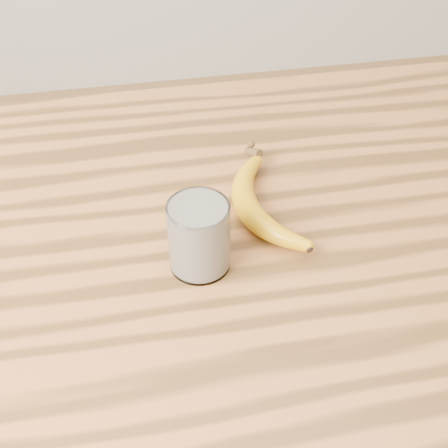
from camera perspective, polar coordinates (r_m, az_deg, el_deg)
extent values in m
cube|color=#975C2C|center=(0.95, 3.00, -0.34)|extent=(1.20, 0.80, 0.04)
cylinder|color=brown|center=(1.65, 18.37, -1.49)|extent=(0.06, 0.06, 0.86)
cylinder|color=white|center=(0.83, -2.30, -1.15)|extent=(0.08, 0.08, 0.10)
torus|color=white|center=(0.79, -2.40, 1.51)|extent=(0.08, 0.08, 0.00)
cylinder|color=beige|center=(0.83, -2.30, -1.11)|extent=(0.08, 0.08, 0.10)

